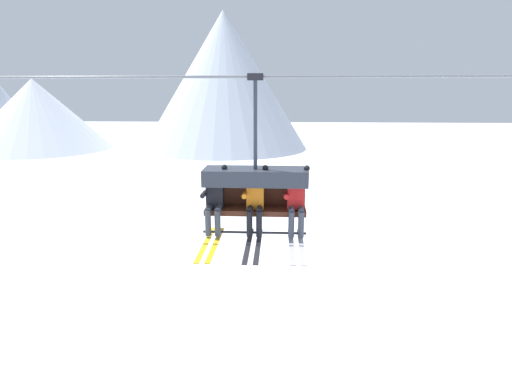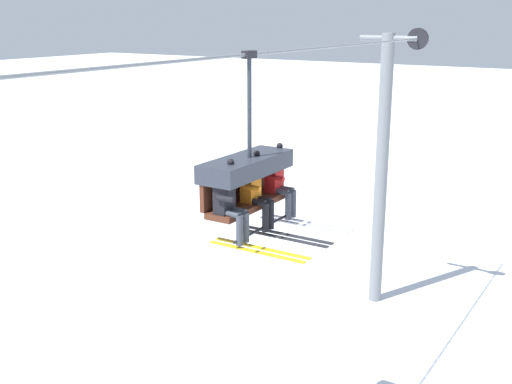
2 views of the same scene
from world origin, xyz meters
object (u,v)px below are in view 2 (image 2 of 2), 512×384
(lift_tower_far, at_px, (382,166))
(skier_red, at_px, (280,182))
(skier_orange, at_px, (257,192))
(skier_black, at_px, (231,203))
(chairlift_chair, at_px, (246,173))

(lift_tower_far, relative_size, skier_red, 4.63)
(skier_orange, bearing_deg, skier_black, 180.00)
(skier_black, bearing_deg, skier_red, 0.00)
(chairlift_chair, distance_m, skier_red, 0.85)
(chairlift_chair, xyz_separation_m, skier_red, (0.77, -0.21, -0.29))
(skier_black, xyz_separation_m, skier_red, (1.53, 0.00, 0.00))
(lift_tower_far, bearing_deg, skier_red, -172.86)
(chairlift_chair, xyz_separation_m, skier_orange, (0.00, -0.21, -0.29))
(skier_black, bearing_deg, chairlift_chair, 15.73)
(skier_black, bearing_deg, skier_orange, 0.00)
(chairlift_chair, xyz_separation_m, skier_black, (-0.76, -0.21, -0.29))
(chairlift_chair, distance_m, skier_orange, 0.36)
(lift_tower_far, xyz_separation_m, chairlift_chair, (-8.13, -0.71, 1.56))
(lift_tower_far, height_order, skier_orange, lift_tower_far)
(skier_orange, bearing_deg, skier_red, 0.00)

